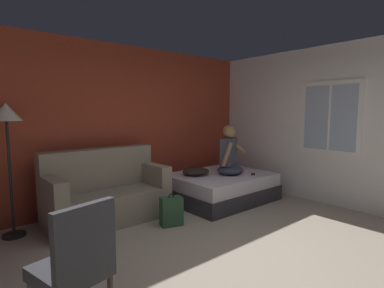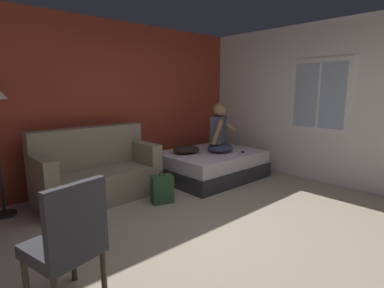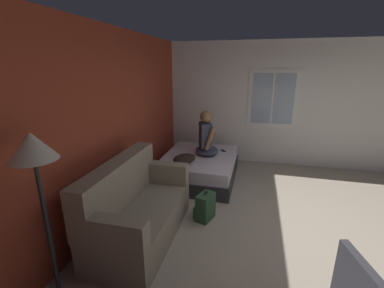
% 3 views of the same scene
% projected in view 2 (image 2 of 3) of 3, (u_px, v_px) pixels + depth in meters
% --- Properties ---
extents(ground_plane, '(40.00, 40.00, 0.00)m').
position_uv_depth(ground_plane, '(226.00, 241.00, 3.20)').
color(ground_plane, tan).
extents(wall_back_accent, '(10.56, 0.16, 2.70)m').
position_uv_depth(wall_back_accent, '(102.00, 104.00, 4.97)').
color(wall_back_accent, '#993823').
rests_on(wall_back_accent, ground).
extents(wall_side_with_window, '(0.19, 6.78, 2.70)m').
position_uv_depth(wall_side_with_window, '(345.00, 104.00, 4.84)').
color(wall_side_with_window, silver).
rests_on(wall_side_with_window, ground).
extents(bed, '(1.76, 1.40, 0.48)m').
position_uv_depth(bed, '(211.00, 165.00, 5.45)').
color(bed, '#2D2D33').
rests_on(bed, ground).
extents(couch, '(1.71, 0.84, 1.04)m').
position_uv_depth(couch, '(96.00, 172.00, 4.38)').
color(couch, gray).
rests_on(couch, ground).
extents(side_chair, '(0.55, 0.55, 0.98)m').
position_uv_depth(side_chair, '(68.00, 240.00, 2.14)').
color(side_chair, '#382D23').
rests_on(side_chair, ground).
extents(person_seated, '(0.65, 0.61, 0.88)m').
position_uv_depth(person_seated, '(220.00, 132.00, 5.33)').
color(person_seated, '#383D51').
rests_on(person_seated, bed).
extents(backpack, '(0.34, 0.30, 0.46)m').
position_uv_depth(backpack, '(162.00, 189.00, 4.25)').
color(backpack, '#2D5133').
rests_on(backpack, ground).
extents(throw_pillow, '(0.58, 0.52, 0.14)m').
position_uv_depth(throw_pillow, '(186.00, 150.00, 5.25)').
color(throw_pillow, '#2D231E').
rests_on(throw_pillow, bed).
extents(cell_phone, '(0.16, 0.14, 0.01)m').
position_uv_depth(cell_phone, '(243.00, 152.00, 5.37)').
color(cell_phone, black).
rests_on(cell_phone, bed).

